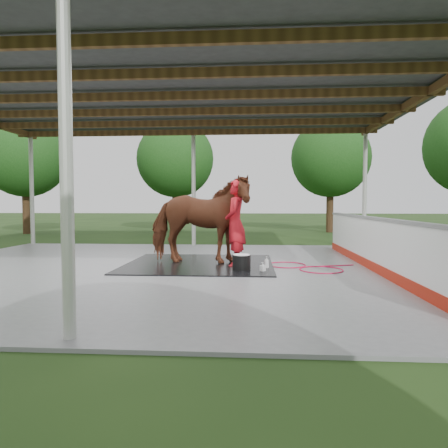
# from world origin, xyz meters

# --- Properties ---
(ground) EXTENTS (100.00, 100.00, 0.00)m
(ground) POSITION_xyz_m (0.00, 0.00, 0.00)
(ground) COLOR #1E3814
(concrete_slab) EXTENTS (12.00, 10.00, 0.05)m
(concrete_slab) POSITION_xyz_m (0.00, 0.00, 0.03)
(concrete_slab) COLOR slate
(concrete_slab) RESTS_ON ground
(pavilion_structure) EXTENTS (12.60, 10.60, 4.05)m
(pavilion_structure) POSITION_xyz_m (0.00, -0.00, 3.97)
(pavilion_structure) COLOR beige
(pavilion_structure) RESTS_ON ground
(dasher_board) EXTENTS (0.16, 8.00, 1.15)m
(dasher_board) POSITION_xyz_m (4.60, 0.00, 0.59)
(dasher_board) COLOR #A91E0E
(dasher_board) RESTS_ON concrete_slab
(tree_belt) EXTENTS (28.00, 28.00, 5.80)m
(tree_belt) POSITION_xyz_m (0.30, 0.90, 3.79)
(tree_belt) COLOR #382314
(tree_belt) RESTS_ON ground
(rubber_mat) EXTENTS (3.43, 3.21, 0.03)m
(rubber_mat) POSITION_xyz_m (0.73, 0.55, 0.06)
(rubber_mat) COLOR black
(rubber_mat) RESTS_ON concrete_slab
(horse) EXTENTS (2.51, 1.26, 2.07)m
(horse) POSITION_xyz_m (0.73, 0.55, 1.11)
(horse) COLOR brown
(horse) RESTS_ON rubber_mat
(handler) EXTENTS (0.49, 0.73, 1.98)m
(handler) POSITION_xyz_m (1.59, 0.33, 1.04)
(handler) COLOR red
(handler) RESTS_ON concrete_slab
(wash_bucket) EXTENTS (0.39, 0.39, 0.36)m
(wash_bucket) POSITION_xyz_m (1.74, -0.34, 0.23)
(wash_bucket) COLOR black
(wash_bucket) RESTS_ON concrete_slab
(soap_bottle_a) EXTENTS (0.13, 0.13, 0.28)m
(soap_bottle_a) POSITION_xyz_m (2.29, -0.03, 0.19)
(soap_bottle_a) COLOR silver
(soap_bottle_a) RESTS_ON concrete_slab
(soap_bottle_b) EXTENTS (0.14, 0.14, 0.21)m
(soap_bottle_b) POSITION_xyz_m (2.19, -0.46, 0.16)
(soap_bottle_b) COLOR #338CD8
(soap_bottle_b) RESTS_ON concrete_slab
(hose_coil) EXTENTS (2.00, 1.55, 0.02)m
(hose_coil) POSITION_xyz_m (3.15, 0.17, 0.06)
(hose_coil) COLOR #C50E3C
(hose_coil) RESTS_ON concrete_slab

